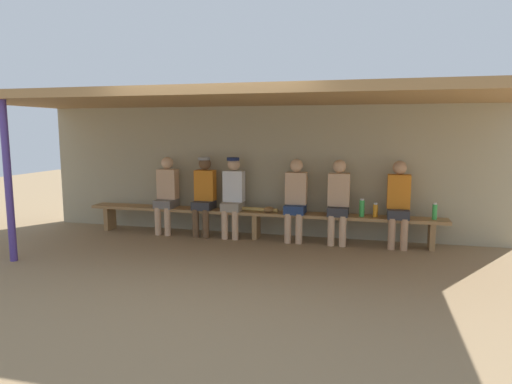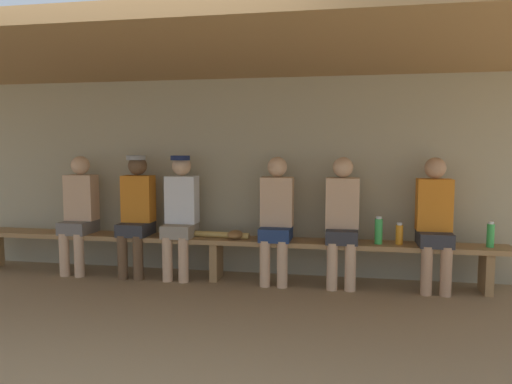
{
  "view_description": "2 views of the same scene",
  "coord_description": "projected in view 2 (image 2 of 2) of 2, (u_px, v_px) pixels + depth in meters",
  "views": [
    {
      "loc": [
        1.83,
        -5.59,
        1.8
      ],
      "look_at": [
        0.05,
        1.33,
        0.81
      ],
      "focal_mm": 31.65,
      "sensor_mm": 36.0,
      "label": 1
    },
    {
      "loc": [
        1.39,
        -3.52,
        1.44
      ],
      "look_at": [
        0.5,
        1.2,
        1.0
      ],
      "focal_mm": 34.37,
      "sensor_mm": 36.0,
      "label": 2
    }
  ],
  "objects": [
    {
      "name": "ground_plane",
      "position": [
        165.0,
        331.0,
        3.83
      ],
      "size": [
        24.0,
        24.0,
        0.0
      ],
      "primitive_type": "plane",
      "color": "#937754"
    },
    {
      "name": "back_wall",
      "position": [
        226.0,
        176.0,
        5.69
      ],
      "size": [
        8.0,
        0.2,
        2.2
      ],
      "primitive_type": "cube",
      "color": "tan",
      "rests_on": "ground"
    },
    {
      "name": "dugout_roof",
      "position": [
        189.0,
        53.0,
        4.31
      ],
      "size": [
        8.0,
        2.8,
        0.12
      ],
      "primitive_type": "cube",
      "color": "#9E7547",
      "rests_on": "back_wall"
    },
    {
      "name": "bench",
      "position": [
        216.0,
        244.0,
        5.31
      ],
      "size": [
        6.0,
        0.36,
        0.46
      ],
      "color": "#9E7547",
      "rests_on": "ground"
    },
    {
      "name": "player_shirtless_tan",
      "position": [
        79.0,
        209.0,
        5.58
      ],
      "size": [
        0.34,
        0.42,
        1.34
      ],
      "color": "slate",
      "rests_on": "ground"
    },
    {
      "name": "player_middle",
      "position": [
        342.0,
        216.0,
        5.04
      ],
      "size": [
        0.34,
        0.42,
        1.34
      ],
      "color": "#333338",
      "rests_on": "ground"
    },
    {
      "name": "player_in_white",
      "position": [
        180.0,
        210.0,
        5.36
      ],
      "size": [
        0.34,
        0.42,
        1.34
      ],
      "color": "gray",
      "rests_on": "ground"
    },
    {
      "name": "player_leftmost",
      "position": [
        276.0,
        214.0,
        5.16
      ],
      "size": [
        0.34,
        0.42,
        1.34
      ],
      "color": "navy",
      "rests_on": "ground"
    },
    {
      "name": "player_near_post",
      "position": [
        435.0,
        218.0,
        4.87
      ],
      "size": [
        0.34,
        0.42,
        1.34
      ],
      "color": "#333338",
      "rests_on": "ground"
    },
    {
      "name": "player_in_red",
      "position": [
        136.0,
        209.0,
        5.45
      ],
      "size": [
        0.34,
        0.42,
        1.34
      ],
      "color": "#333338",
      "rests_on": "ground"
    },
    {
      "name": "water_bottle_orange",
      "position": [
        379.0,
        231.0,
        4.94
      ],
      "size": [
        0.08,
        0.08,
        0.28
      ],
      "color": "green",
      "rests_on": "bench"
    },
    {
      "name": "water_bottle_clear",
      "position": [
        491.0,
        235.0,
        4.79
      ],
      "size": [
        0.07,
        0.07,
        0.25
      ],
      "color": "green",
      "rests_on": "bench"
    },
    {
      "name": "water_bottle_blue",
      "position": [
        399.0,
        234.0,
        4.93
      ],
      "size": [
        0.07,
        0.07,
        0.22
      ],
      "color": "orange",
      "rests_on": "bench"
    },
    {
      "name": "baseball_glove_tan",
      "position": [
        235.0,
        235.0,
        5.23
      ],
      "size": [
        0.2,
        0.26,
        0.09
      ],
      "primitive_type": "ellipsoid",
      "rotation": [
        0.0,
        0.0,
        1.7
      ],
      "color": "olive",
      "rests_on": "bench"
    },
    {
      "name": "baseball_bat",
      "position": [
        212.0,
        234.0,
        5.31
      ],
      "size": [
        0.85,
        0.14,
        0.07
      ],
      "primitive_type": "cylinder",
      "rotation": [
        0.0,
        1.57,
        -0.09
      ],
      "color": "tan",
      "rests_on": "bench"
    }
  ]
}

